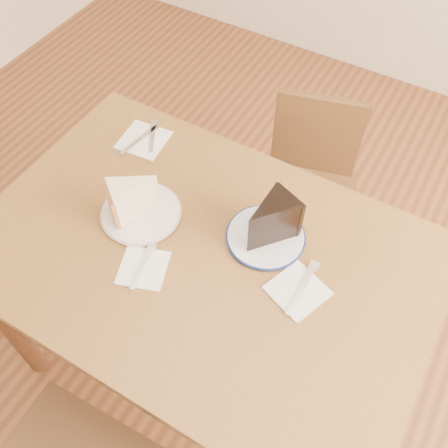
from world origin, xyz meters
The scene contains 14 objects.
ground centered at (0.00, 0.00, 0.00)m, with size 4.00×4.00×0.00m, color #452412.
table centered at (0.00, 0.00, 0.65)m, with size 1.20×0.80×0.75m.
chair_far centered at (0.06, 0.61, 0.42)m, with size 0.46×0.46×0.75m.
plate_cream centered at (-0.21, 0.02, 0.76)m, with size 0.21×0.21×0.01m, color silver.
plate_navy centered at (0.12, 0.13, 0.76)m, with size 0.20×0.20×0.01m, color white.
carrot_cake centered at (-0.22, 0.03, 0.81)m, with size 0.09×0.13×0.10m, color beige, non-canonical shape.
chocolate_cake centered at (0.13, 0.12, 0.82)m, with size 0.10×0.14×0.12m, color black, non-canonical shape.
napkin_cream centered at (-0.10, -0.12, 0.75)m, with size 0.12×0.12×0.00m, color white.
napkin_navy centered at (0.27, 0.02, 0.75)m, with size 0.13×0.13×0.00m, color white.
napkin_spare centered at (-0.37, 0.26, 0.75)m, with size 0.14×0.14×0.00m, color white.
fork_cream centered at (-0.10, -0.12, 0.76)m, with size 0.01×0.14×0.00m, color silver.
knife_navy centered at (0.27, 0.03, 0.76)m, with size 0.02×0.17×0.00m, color white.
fork_spare centered at (-0.36, 0.29, 0.76)m, with size 0.01×0.14×0.00m, color silver.
knife_spare centered at (-0.38, 0.25, 0.76)m, with size 0.01×0.16×0.00m, color silver.
Camera 1 is at (0.41, -0.58, 1.84)m, focal length 40.00 mm.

